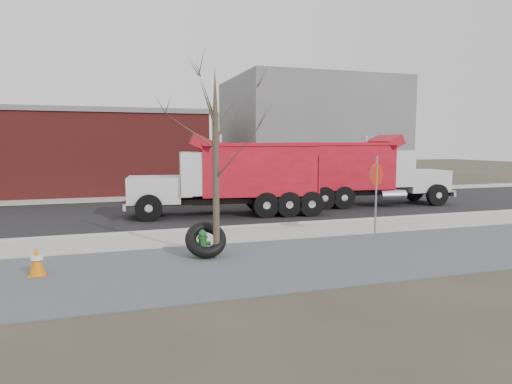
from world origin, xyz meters
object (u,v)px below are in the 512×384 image
object	(u,v)px
fire_hydrant	(203,245)
dump_truck_red_a	(360,170)
truck_tire	(206,239)
dump_truck_red_b	(233,175)
stop_sign	(376,183)

from	to	relation	value
fire_hydrant	dump_truck_red_a	bearing A→B (deg)	46.07
dump_truck_red_a	truck_tire	bearing A→B (deg)	-134.98
dump_truck_red_b	truck_tire	bearing A→B (deg)	76.26
fire_hydrant	stop_sign	xyz separation A→B (m)	(5.86, 0.55, 1.52)
fire_hydrant	truck_tire	size ratio (longest dim) A/B	0.64
fire_hydrant	dump_truck_red_b	bearing A→B (deg)	74.79
fire_hydrant	dump_truck_red_a	xyz separation A→B (m)	(9.70, 8.05, 1.44)
truck_tire	dump_truck_red_b	distance (m)	7.62
dump_truck_red_a	fire_hydrant	bearing A→B (deg)	-135.20
fire_hydrant	dump_truck_red_b	world-z (taller)	dump_truck_red_b
stop_sign	dump_truck_red_b	xyz separation A→B (m)	(-3.08, 6.48, -0.08)
fire_hydrant	stop_sign	world-z (taller)	stop_sign
stop_sign	fire_hydrant	bearing A→B (deg)	-175.73
dump_truck_red_a	dump_truck_red_b	size ratio (longest dim) A/B	1.05
stop_sign	dump_truck_red_a	world-z (taller)	dump_truck_red_a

